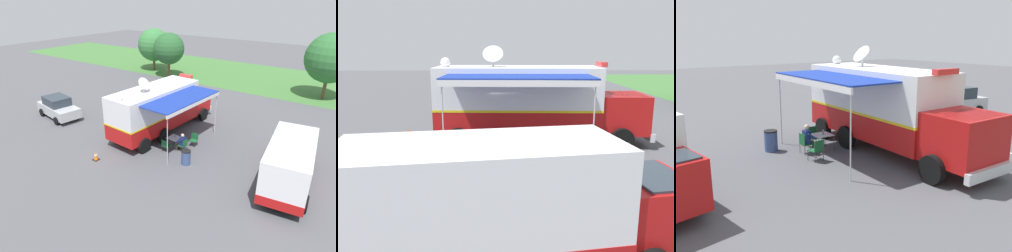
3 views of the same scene
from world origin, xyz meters
TOP-DOWN VIEW (x-y plane):
  - ground_plane at (0.00, 0.00)m, footprint 100.00×100.00m
  - grass_verge at (0.00, 20.27)m, footprint 80.00×14.00m
  - lot_stripe at (-3.94, 2.69)m, footprint 0.36×4.80m
  - command_truck at (0.07, 0.74)m, footprint 5.13×9.60m
  - folding_table at (2.33, -0.89)m, footprint 0.84×0.84m
  - water_bottle at (2.31, -0.83)m, footprint 0.07×0.07m
  - folding_chair_at_table at (3.13, -1.00)m, footprint 0.50×0.50m
  - folding_chair_beside_table at (2.23, -1.74)m, footprint 0.50×0.50m
  - folding_chair_spare_by_truck at (3.23, 0.12)m, footprint 0.54×0.54m
  - seated_responder at (2.94, -0.99)m, footprint 0.68×0.57m
  - trash_bin at (4.09, -2.20)m, footprint 0.57×0.57m
  - traffic_cone at (-0.67, -5.09)m, footprint 0.36×0.36m
  - support_truck at (9.60, -0.71)m, footprint 3.09×7.03m
  - car_behind_truck at (-8.50, -2.16)m, footprint 4.43×2.49m
  - tree_far_left at (-12.73, 15.82)m, footprint 4.20×4.20m
  - tree_left_of_centre at (-8.91, 13.95)m, footprint 3.74×3.74m
  - tree_right_of_centre at (8.24, 16.07)m, footprint 4.67×4.67m

SIDE VIEW (x-z plane):
  - ground_plane at x=0.00m, z-range 0.00..0.00m
  - lot_stripe at x=-3.94m, z-range 0.00..0.01m
  - grass_verge at x=0.00m, z-range 0.00..0.01m
  - traffic_cone at x=-0.67m, z-range -0.01..0.57m
  - trash_bin at x=4.09m, z-range 0.00..0.91m
  - folding_chair_at_table at x=3.13m, z-range 0.08..0.95m
  - folding_chair_beside_table at x=2.23m, z-range 0.08..0.95m
  - folding_chair_spare_by_truck at x=3.23m, z-range 0.08..0.95m
  - seated_responder at x=2.94m, z-range 0.03..1.28m
  - folding_table at x=2.33m, z-range 0.31..1.04m
  - water_bottle at x=2.31m, z-range 0.72..0.95m
  - car_behind_truck at x=-8.50m, z-range 0.00..1.76m
  - support_truck at x=9.60m, z-range 0.04..2.74m
  - command_truck at x=0.07m, z-range -0.32..4.21m
  - tree_far_left at x=-12.73m, z-range 0.61..6.03m
  - tree_left_of_centre at x=-8.91m, z-range 0.77..6.08m
  - tree_right_of_centre at x=8.24m, z-range 0.80..7.09m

